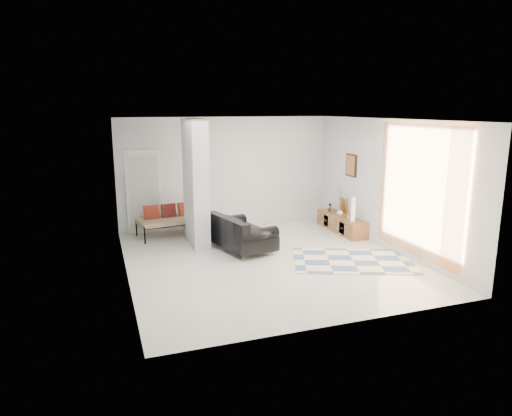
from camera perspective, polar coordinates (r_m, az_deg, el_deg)
name	(u,v)px	position (r m, az deg, el deg)	size (l,w,h in m)	color
floor	(267,260)	(9.33, 1.43, -6.47)	(6.00, 6.00, 0.00)	silver
ceiling	(268,120)	(8.83, 1.53, 10.99)	(6.00, 6.00, 0.00)	white
wall_back	(226,172)	(11.79, -3.72, 4.50)	(6.00, 6.00, 0.00)	white
wall_front	(346,229)	(6.33, 11.18, -2.64)	(6.00, 6.00, 0.00)	white
wall_left	(123,201)	(8.41, -16.31, 0.82)	(6.00, 6.00, 0.00)	white
wall_right	(386,184)	(10.27, 16.00, 2.86)	(6.00, 6.00, 0.00)	white
partition_column	(196,183)	(10.19, -7.55, 3.16)	(0.35, 1.20, 2.80)	silver
hallway_door	(144,192)	(11.43, -13.83, 1.98)	(0.85, 0.06, 2.04)	white
curtain	(419,191)	(9.31, 19.67, 1.98)	(2.55, 2.55, 0.00)	#F38D3F
wall_art	(351,165)	(11.40, 11.82, 5.25)	(0.04, 0.45, 0.55)	#321E0D
media_console	(342,223)	(11.56, 10.65, -1.89)	(0.45, 1.78, 0.80)	brown
loveseat	(240,234)	(9.84, -2.06, -3.29)	(1.25, 1.73, 0.76)	silver
daybed	(176,218)	(11.16, -9.99, -1.27)	(1.93, 1.06, 0.77)	black
area_rug	(353,261)	(9.45, 12.01, -6.45)	(2.36, 1.57, 0.01)	beige
cylinder_lamp	(353,209)	(10.99, 12.05, -0.16)	(0.10, 0.10, 0.56)	silver
bronze_figurine	(330,207)	(11.91, 9.24, 0.08)	(0.11, 0.11, 0.21)	#301D15
vase	(340,212)	(11.49, 10.42, -0.53)	(0.16, 0.16, 0.17)	white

